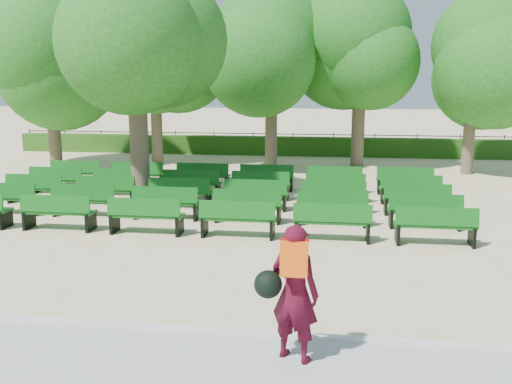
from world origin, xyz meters
TOP-DOWN VIEW (x-y plane):
  - ground at (0.00, 0.00)m, footprint 120.00×120.00m
  - paving at (0.00, -7.40)m, footprint 30.00×2.20m
  - curb at (0.00, -6.25)m, footprint 30.00×0.12m
  - hedge at (0.00, 14.00)m, footprint 26.00×0.70m
  - fence at (0.00, 14.40)m, footprint 26.00×0.10m
  - tree_line at (0.00, 10.00)m, footprint 21.80×6.80m
  - bench_array at (-0.23, 1.95)m, footprint 1.82×0.66m
  - tree_among at (-2.55, 2.06)m, footprint 4.68×4.68m
  - person at (2.63, -6.92)m, footprint 0.91×0.66m

SIDE VIEW (x-z plane):
  - ground at x=0.00m, z-range 0.00..0.00m
  - fence at x=0.00m, z-range -0.51..0.51m
  - tree_line at x=0.00m, z-range -3.52..3.52m
  - paving at x=0.00m, z-range 0.00..0.06m
  - curb at x=0.00m, z-range 0.00..0.10m
  - bench_array at x=-0.23m, z-range -0.47..0.66m
  - hedge at x=0.00m, z-range 0.00..0.90m
  - person at x=2.63m, z-range 0.09..1.91m
  - tree_among at x=-2.55m, z-range 1.27..8.08m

